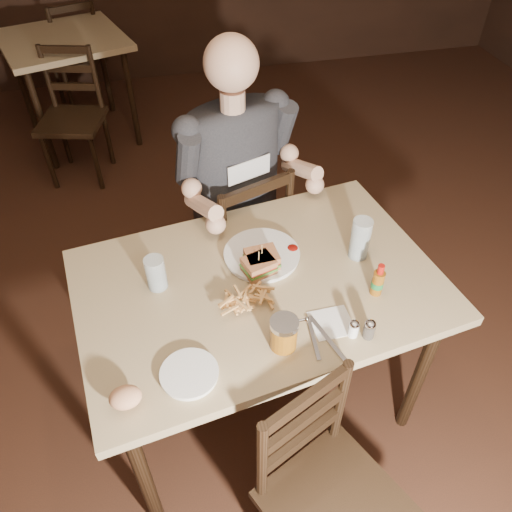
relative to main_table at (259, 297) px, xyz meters
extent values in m
plane|color=black|center=(0.27, 0.08, -0.69)|extent=(7.00, 7.00, 0.00)
cube|color=tan|center=(0.00, 0.00, 0.06)|extent=(1.36, 1.01, 0.04)
cylinder|color=black|center=(-0.49, -0.41, -0.33)|extent=(0.05, 0.05, 0.73)
cylinder|color=black|center=(-0.59, 0.25, -0.33)|extent=(0.05, 0.05, 0.73)
cylinder|color=black|center=(0.59, -0.25, -0.33)|extent=(0.05, 0.05, 0.73)
cylinder|color=black|center=(0.49, 0.41, -0.33)|extent=(0.05, 0.05, 0.73)
cube|color=tan|center=(-0.79, 2.58, 0.06)|extent=(1.00, 1.00, 0.04)
cylinder|color=black|center=(-1.00, 2.18, -0.33)|extent=(0.04, 0.04, 0.73)
cylinder|color=black|center=(-1.19, 2.79, -0.33)|extent=(0.04, 0.04, 0.73)
cylinder|color=black|center=(-0.39, 2.37, -0.33)|extent=(0.04, 0.04, 0.73)
cylinder|color=black|center=(-0.58, 2.98, -0.33)|extent=(0.04, 0.04, 0.73)
cylinder|color=white|center=(0.04, 0.12, 0.08)|extent=(0.31, 0.31, 0.02)
ellipsoid|color=maroon|center=(0.16, 0.12, 0.10)|extent=(0.05, 0.05, 0.01)
cylinder|color=silver|center=(-0.35, 0.06, 0.14)|extent=(0.08, 0.08, 0.13)
cylinder|color=silver|center=(0.39, 0.05, 0.16)|extent=(0.08, 0.08, 0.16)
cube|color=white|center=(0.19, -0.23, 0.08)|extent=(0.13, 0.13, 0.00)
cube|color=silver|center=(0.15, -0.30, 0.08)|extent=(0.07, 0.22, 0.01)
cube|color=silver|center=(0.11, -0.28, 0.08)|extent=(0.03, 0.17, 0.01)
cylinder|color=white|center=(-0.29, -0.32, 0.08)|extent=(0.19, 0.19, 0.01)
ellipsoid|color=tan|center=(-0.47, -0.38, 0.12)|extent=(0.10, 0.09, 0.05)
camera|label=1|loc=(-0.29, -1.17, 1.35)|focal=35.00mm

